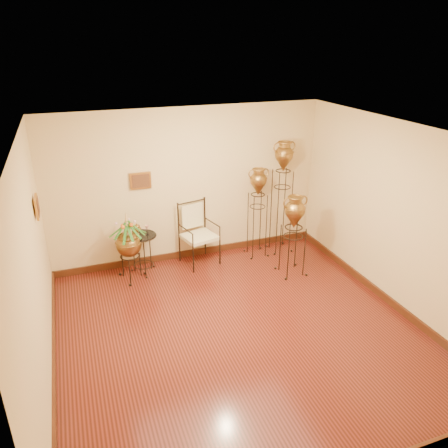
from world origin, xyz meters
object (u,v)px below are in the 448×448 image
object	(u,v)px
amphora_mid	(257,212)
planter_urn	(129,241)
amphora_tall	(282,196)
armchair	(199,234)
side_table	(143,253)

from	to	relation	value
amphora_mid	planter_urn	size ratio (longest dim) A/B	1.36
amphora_tall	armchair	xyz separation A→B (m)	(-1.63, 0.00, -0.53)
planter_urn	armchair	world-z (taller)	planter_urn
planter_urn	side_table	bearing A→B (deg)	31.63
amphora_tall	planter_urn	size ratio (longest dim) A/B	1.71
amphora_tall	side_table	world-z (taller)	amphora_tall
amphora_mid	side_table	xyz separation A→B (m)	(-2.16, 0.04, -0.49)
armchair	side_table	bearing A→B (deg)	166.41
armchair	side_table	size ratio (longest dim) A/B	1.24
amphora_tall	armchair	bearing A→B (deg)	180.00
amphora_tall	amphora_mid	xyz separation A→B (m)	(-0.51, -0.03, -0.23)
side_table	amphora_mid	bearing A→B (deg)	-0.93
side_table	amphora_tall	bearing A→B (deg)	-0.02
amphora_mid	armchair	distance (m)	1.16
amphora_mid	armchair	xyz separation A→B (m)	(-1.12, 0.03, -0.30)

